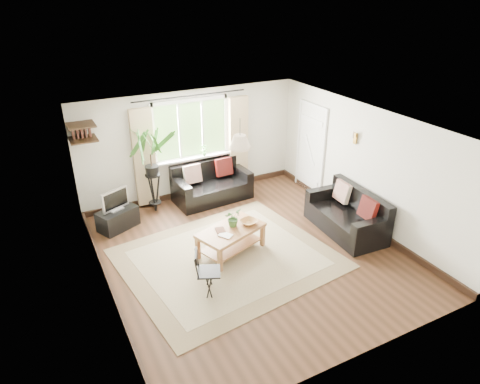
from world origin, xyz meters
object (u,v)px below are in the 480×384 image
palm_stand (152,171)px  folding_chair (209,272)px  sofa_back (212,183)px  tv_stand (118,219)px  coffee_table (231,241)px  sofa_right (346,213)px

palm_stand → folding_chair: (-0.06, -3.01, -0.54)m
sofa_back → tv_stand: 2.21m
sofa_back → folding_chair: (-1.36, -2.94, -0.02)m
coffee_table → tv_stand: size_ratio=1.58×
sofa_right → folding_chair: size_ratio=2.22×
coffee_table → folding_chair: 1.17m
sofa_back → tv_stand: sofa_back is taller
palm_stand → folding_chair: size_ratio=2.43×
palm_stand → tv_stand: bearing=-157.7°
sofa_back → coffee_table: size_ratio=1.40×
tv_stand → palm_stand: palm_stand is taller
coffee_table → folding_chair: bearing=-133.3°
tv_stand → sofa_back: bearing=-17.2°
tv_stand → folding_chair: folding_chair is taller
coffee_table → palm_stand: 2.38m
sofa_right → tv_stand: 4.49m
sofa_back → coffee_table: (-0.57, -2.10, -0.15)m
coffee_table → palm_stand: size_ratio=0.65×
sofa_right → tv_stand: size_ratio=2.20×
tv_stand → sofa_right: bearing=-53.6°
sofa_right → palm_stand: 3.99m
sofa_back → tv_stand: bearing=-175.9°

